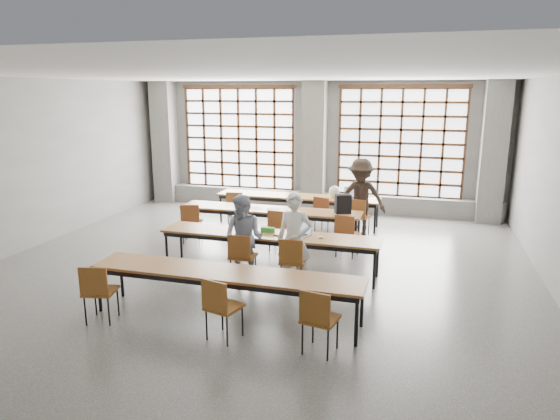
# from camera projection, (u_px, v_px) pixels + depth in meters

# --- Properties ---
(floor) EXTENTS (11.00, 11.00, 0.00)m
(floor) POSITION_uv_depth(u_px,v_px,m) (251.00, 275.00, 9.01)
(floor) COLOR #494947
(floor) RESTS_ON ground
(ceiling) EXTENTS (11.00, 11.00, 0.00)m
(ceiling) POSITION_uv_depth(u_px,v_px,m) (248.00, 74.00, 8.19)
(ceiling) COLOR silver
(ceiling) RESTS_ON floor
(wall_back) EXTENTS (10.00, 0.00, 10.00)m
(wall_back) POSITION_uv_depth(u_px,v_px,m) (317.00, 146.00, 13.74)
(wall_back) COLOR #5C5C59
(wall_back) RESTS_ON floor
(wall_left) EXTENTS (0.00, 11.00, 11.00)m
(wall_left) POSITION_uv_depth(u_px,v_px,m) (14.00, 167.00, 9.95)
(wall_left) COLOR #5C5C59
(wall_left) RESTS_ON floor
(column_left) EXTENTS (0.60, 0.55, 3.50)m
(column_left) POSITION_uv_depth(u_px,v_px,m) (165.00, 142.00, 14.69)
(column_left) COLOR #585856
(column_left) RESTS_ON floor
(column_mid) EXTENTS (0.60, 0.55, 3.50)m
(column_mid) POSITION_uv_depth(u_px,v_px,m) (314.00, 147.00, 13.48)
(column_mid) COLOR #585856
(column_mid) RESTS_ON floor
(column_right) EXTENTS (0.60, 0.55, 3.50)m
(column_right) POSITION_uv_depth(u_px,v_px,m) (493.00, 153.00, 12.26)
(column_right) COLOR #585856
(column_right) RESTS_ON floor
(window_left) EXTENTS (3.32, 0.12, 3.00)m
(window_left) POSITION_uv_depth(u_px,v_px,m) (239.00, 139.00, 14.24)
(window_left) COLOR white
(window_left) RESTS_ON wall_back
(window_right) EXTENTS (3.32, 0.12, 3.00)m
(window_right) POSITION_uv_depth(u_px,v_px,m) (400.00, 143.00, 13.02)
(window_right) COLOR white
(window_right) RESTS_ON wall_back
(sill_ledge) EXTENTS (9.80, 0.35, 0.50)m
(sill_ledge) POSITION_uv_depth(u_px,v_px,m) (314.00, 201.00, 13.90)
(sill_ledge) COLOR #585856
(sill_ledge) RESTS_ON floor
(desk_row_a) EXTENTS (4.00, 0.70, 0.73)m
(desk_row_a) POSITION_uv_depth(u_px,v_px,m) (298.00, 198.00, 12.24)
(desk_row_a) COLOR brown
(desk_row_a) RESTS_ON floor
(desk_row_b) EXTENTS (4.00, 0.70, 0.73)m
(desk_row_b) POSITION_uv_depth(u_px,v_px,m) (269.00, 212.00, 10.89)
(desk_row_b) COLOR brown
(desk_row_b) RESTS_ON floor
(desk_row_c) EXTENTS (4.00, 0.70, 0.73)m
(desk_row_c) POSITION_uv_depth(u_px,v_px,m) (269.00, 237.00, 9.00)
(desk_row_c) COLOR brown
(desk_row_c) RESTS_ON floor
(desk_row_d) EXTENTS (4.00, 0.70, 0.73)m
(desk_row_d) POSITION_uv_depth(u_px,v_px,m) (226.00, 276.00, 7.12)
(desk_row_d) COLOR brown
(desk_row_d) RESTS_ON floor
(chair_back_left) EXTENTS (0.48, 0.48, 0.88)m
(chair_back_left) POSITION_uv_depth(u_px,v_px,m) (236.00, 205.00, 12.06)
(chair_back_left) COLOR brown
(chair_back_left) RESTS_ON floor
(chair_back_mid) EXTENTS (0.53, 0.53, 0.88)m
(chair_back_mid) POSITION_uv_depth(u_px,v_px,m) (324.00, 211.00, 11.48)
(chair_back_mid) COLOR maroon
(chair_back_mid) RESTS_ON floor
(chair_back_right) EXTENTS (0.50, 0.50, 0.88)m
(chair_back_right) POSITION_uv_depth(u_px,v_px,m) (359.00, 213.00, 11.26)
(chair_back_right) COLOR brown
(chair_back_right) RESTS_ON floor
(chair_mid_left) EXTENTS (0.52, 0.52, 0.88)m
(chair_mid_left) POSITION_uv_depth(u_px,v_px,m) (191.00, 219.00, 10.76)
(chair_mid_left) COLOR brown
(chair_mid_left) RESTS_ON floor
(chair_mid_centre) EXTENTS (0.44, 0.44, 0.88)m
(chair_mid_centre) POSITION_uv_depth(u_px,v_px,m) (279.00, 226.00, 10.22)
(chair_mid_centre) COLOR brown
(chair_mid_centre) RESTS_ON floor
(chair_mid_right) EXTENTS (0.49, 0.49, 0.88)m
(chair_mid_right) POSITION_uv_depth(u_px,v_px,m) (346.00, 231.00, 9.85)
(chair_mid_right) COLOR brown
(chair_mid_right) RESTS_ON floor
(chair_front_left) EXTENTS (0.42, 0.43, 0.88)m
(chair_front_left) POSITION_uv_depth(u_px,v_px,m) (242.00, 253.00, 8.52)
(chair_front_left) COLOR brown
(chair_front_left) RESTS_ON floor
(chair_front_right) EXTENTS (0.43, 0.43, 0.88)m
(chair_front_right) POSITION_uv_depth(u_px,v_px,m) (292.00, 258.00, 8.28)
(chair_front_right) COLOR brown
(chair_front_right) RESTS_ON floor
(chair_near_left) EXTENTS (0.50, 0.50, 0.88)m
(chair_near_left) POSITION_uv_depth(u_px,v_px,m) (98.00, 288.00, 7.02)
(chair_near_left) COLOR brown
(chair_near_left) RESTS_ON floor
(chair_near_mid) EXTENTS (0.51, 0.52, 0.88)m
(chair_near_mid) POSITION_uv_depth(u_px,v_px,m) (220.00, 303.00, 6.52)
(chair_near_mid) COLOR brown
(chair_near_mid) RESTS_ON floor
(chair_near_right) EXTENTS (0.49, 0.49, 0.88)m
(chair_near_right) POSITION_uv_depth(u_px,v_px,m) (318.00, 315.00, 6.17)
(chair_near_right) COLOR brown
(chair_near_right) RESTS_ON floor
(student_male) EXTENTS (0.60, 0.40, 1.61)m
(student_male) POSITION_uv_depth(u_px,v_px,m) (294.00, 240.00, 8.34)
(student_male) COLOR silver
(student_male) RESTS_ON floor
(student_female) EXTENTS (0.82, 0.68, 1.52)m
(student_female) POSITION_uv_depth(u_px,v_px,m) (244.00, 238.00, 8.59)
(student_female) COLOR navy
(student_female) RESTS_ON floor
(student_back) EXTENTS (1.15, 0.68, 1.77)m
(student_back) POSITION_uv_depth(u_px,v_px,m) (361.00, 197.00, 11.29)
(student_back) COLOR black
(student_back) RESTS_ON floor
(laptop_front) EXTENTS (0.46, 0.43, 0.26)m
(laptop_front) POSITION_uv_depth(u_px,v_px,m) (302.00, 231.00, 8.91)
(laptop_front) COLOR silver
(laptop_front) RESTS_ON desk_row_c
(laptop_back) EXTENTS (0.44, 0.41, 0.26)m
(laptop_back) POSITION_uv_depth(u_px,v_px,m) (352.00, 195.00, 11.95)
(laptop_back) COLOR #ACADB1
(laptop_back) RESTS_ON desk_row_a
(mouse) EXTENTS (0.11, 0.09, 0.04)m
(mouse) POSITION_uv_depth(u_px,v_px,m) (321.00, 237.00, 8.70)
(mouse) COLOR silver
(mouse) RESTS_ON desk_row_c
(green_box) EXTENTS (0.25, 0.09, 0.09)m
(green_box) POSITION_uv_depth(u_px,v_px,m) (268.00, 230.00, 9.06)
(green_box) COLOR #2B7C28
(green_box) RESTS_ON desk_row_c
(phone) EXTENTS (0.14, 0.08, 0.01)m
(phone) POSITION_uv_depth(u_px,v_px,m) (277.00, 235.00, 8.84)
(phone) COLOR black
(phone) RESTS_ON desk_row_c
(paper_sheet_b) EXTENTS (0.36, 0.34, 0.00)m
(paper_sheet_b) POSITION_uv_depth(u_px,v_px,m) (256.00, 208.00, 10.91)
(paper_sheet_b) COLOR white
(paper_sheet_b) RESTS_ON desk_row_b
(paper_sheet_c) EXTENTS (0.35, 0.29, 0.00)m
(paper_sheet_c) POSITION_uv_depth(u_px,v_px,m) (274.00, 209.00, 10.84)
(paper_sheet_c) COLOR silver
(paper_sheet_c) RESTS_ON desk_row_b
(backpack) EXTENTS (0.37, 0.31, 0.40)m
(backpack) POSITION_uv_depth(u_px,v_px,m) (343.00, 204.00, 10.44)
(backpack) COLOR black
(backpack) RESTS_ON desk_row_b
(plastic_bag) EXTENTS (0.27, 0.22, 0.29)m
(plastic_bag) POSITION_uv_depth(u_px,v_px,m) (334.00, 192.00, 12.00)
(plastic_bag) COLOR silver
(plastic_bag) RESTS_ON desk_row_a
(red_pouch) EXTENTS (0.22, 0.15, 0.06)m
(red_pouch) POSITION_uv_depth(u_px,v_px,m) (100.00, 288.00, 7.11)
(red_pouch) COLOR #A02C13
(red_pouch) RESTS_ON chair_near_left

